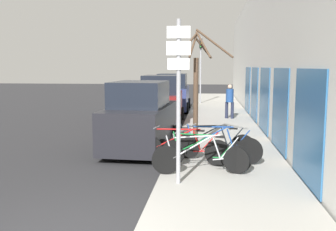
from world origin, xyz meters
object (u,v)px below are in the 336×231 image
bicycle_1 (203,154)px  bicycle_0 (202,157)px  pedestrian_near (230,99)px  traffic_light (201,61)px  parked_car_1 (162,102)px  parked_car_2 (173,94)px  parked_car_0 (141,119)px  signpost (179,92)px  street_tree (197,89)px  bicycle_2 (183,148)px  bicycle_4 (211,143)px  bicycle_3 (217,146)px

bicycle_1 → bicycle_0: bearing=-160.1°
bicycle_1 → pedestrian_near: bearing=16.2°
pedestrian_near → traffic_light: bearing=-58.5°
parked_car_1 → parked_car_2: 5.19m
bicycle_1 → parked_car_0: bearing=60.6°
signpost → parked_car_0: (-1.53, 3.86, -1.12)m
parked_car_2 → street_tree: 10.82m
bicycle_0 → pedestrian_near: 9.79m
parked_car_0 → traffic_light: (1.54, 14.16, 2.03)m
parked_car_0 → parked_car_1: parked_car_1 is taller
parked_car_1 → parked_car_2: parked_car_1 is taller
pedestrian_near → bicycle_0: bearing=102.8°
signpost → bicycle_1: bearing=66.6°
bicycle_2 → bicycle_4: size_ratio=1.03×
parked_car_1 → bicycle_4: bearing=-74.0°
bicycle_1 → parked_car_1: 8.42m
signpost → street_tree: (0.25, 3.92, -0.15)m
parked_car_1 → traffic_light: bearing=77.4°
bicycle_0 → parked_car_0: parked_car_0 is taller
pedestrian_near → bicycle_3: bearing=104.4°
bicycle_0 → bicycle_1: size_ratio=1.09×
bicycle_2 → parked_car_0: (-1.52, 2.19, 0.45)m
bicycle_2 → parked_car_0: 2.70m
bicycle_4 → street_tree: (-0.47, 1.48, 1.43)m
bicycle_2 → pedestrian_near: bearing=1.2°
bicycle_3 → parked_car_2: bearing=26.9°
parked_car_1 → bicycle_3: bearing=-73.9°
bicycle_0 → parked_car_1: 8.85m
bicycle_4 → street_tree: street_tree is taller
bicycle_4 → parked_car_1: parked_car_1 is taller
bicycle_4 → bicycle_1: bearing=175.3°
parked_car_0 → parked_car_2: 10.67m
bicycle_1 → pedestrian_near: 9.35m
bicycle_4 → street_tree: bearing=22.0°
bicycle_1 → street_tree: 3.08m
pedestrian_near → signpost: bearing=100.6°
signpost → traffic_light: bearing=90.0°
bicycle_2 → pedestrian_near: (1.63, 8.80, 0.55)m
bicycle_4 → signpost: bearing=168.0°
bicycle_0 → bicycle_2: size_ratio=0.95×
parked_car_1 → pedestrian_near: (3.19, 1.13, 0.07)m
bicycle_0 → parked_car_1: (-2.06, 8.59, 0.48)m
parked_car_2 → street_tree: bearing=-81.5°
bicycle_2 → parked_car_2: bearing=18.6°
street_tree → bicycle_2: bearing=-96.7°
bicycle_2 → traffic_light: 16.54m
traffic_light → parked_car_0: bearing=-96.2°
bicycle_4 → parked_car_0: (-2.25, 1.43, 0.46)m
bicycle_4 → parked_car_1: bearing=22.7°
bicycle_4 → parked_car_0: size_ratio=0.56×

